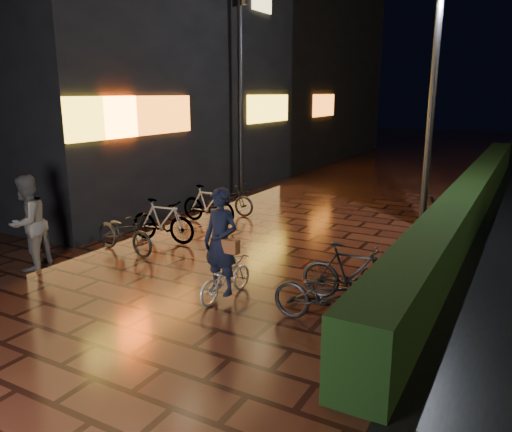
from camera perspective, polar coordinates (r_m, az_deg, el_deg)
The scene contains 11 objects.
ground at distance 8.36m, azimuth -6.60°, elevation -8.12°, with size 80.00×80.00×0.00m, color #381911.
hedge at distance 14.55m, azimuth 23.66°, elevation 2.36°, with size 0.70×20.00×1.00m, color black.
bystander_person at distance 9.81m, azimuth -24.63°, elevation -0.71°, with size 0.84×0.65×1.72m, color #535255.
storefront_block at distance 22.70m, azimuth -9.64°, elevation 17.21°, with size 12.09×22.00×9.00m.
lamp_post_hedge at distance 12.20m, azimuth 19.57°, elevation 13.47°, with size 0.55×0.16×5.80m.
lamp_post_sf at distance 14.96m, azimuth -1.79°, elevation 14.34°, with size 0.56×0.27×5.88m.
cyclist at distance 7.67m, azimuth -3.80°, elevation -4.90°, with size 0.65×1.26×1.76m.
traffic_barrier at distance 10.17m, azimuth 19.55°, elevation -2.77°, with size 0.78×1.69×0.69m.
cart_assembly at distance 11.58m, azimuth 20.78°, elevation -0.04°, with size 0.65×0.54×0.99m.
parked_bikes_storefront at distance 11.59m, azimuth -8.17°, elevation 0.39°, with size 1.81×4.41×0.93m.
parked_bikes_hedge at distance 7.29m, azimuth 9.47°, elevation -7.86°, with size 1.62×1.47×0.93m.
Camera 1 is at (4.59, -6.25, 3.12)m, focal length 35.00 mm.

